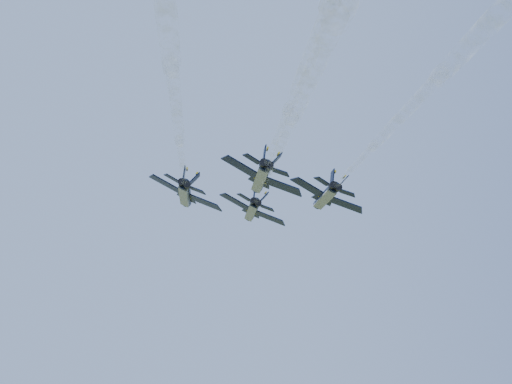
{
  "coord_description": "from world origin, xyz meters",
  "views": [
    {
      "loc": [
        1.28,
        -84.69,
        79.79
      ],
      "look_at": [
        1.94,
        3.62,
        104.79
      ],
      "focal_mm": 40.0,
      "sensor_mm": 36.0,
      "label": 1
    }
  ],
  "objects_px": {
    "jet_right": "(325,197)",
    "jet_slot": "(261,178)",
    "jet_lead": "(252,211)",
    "jet_left": "(186,194)"
  },
  "relations": [
    {
      "from": "jet_right",
      "to": "jet_slot",
      "type": "height_order",
      "value": "same"
    },
    {
      "from": "jet_lead",
      "to": "jet_right",
      "type": "xyz_separation_m",
      "value": [
        11.7,
        -9.13,
        0.0
      ]
    },
    {
      "from": "jet_right",
      "to": "jet_left",
      "type": "bearing_deg",
      "value": 177.9
    },
    {
      "from": "jet_left",
      "to": "jet_right",
      "type": "relative_size",
      "value": 1.0
    },
    {
      "from": "jet_lead",
      "to": "jet_left",
      "type": "relative_size",
      "value": 1.0
    },
    {
      "from": "jet_right",
      "to": "jet_slot",
      "type": "distance_m",
      "value": 14.51
    },
    {
      "from": "jet_right",
      "to": "jet_slot",
      "type": "relative_size",
      "value": 1.0
    },
    {
      "from": "jet_lead",
      "to": "jet_left",
      "type": "distance_m",
      "value": 14.77
    },
    {
      "from": "jet_lead",
      "to": "jet_slot",
      "type": "xyz_separation_m",
      "value": [
        1.26,
        -19.21,
        0.0
      ]
    },
    {
      "from": "jet_lead",
      "to": "jet_right",
      "type": "height_order",
      "value": "same"
    }
  ]
}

